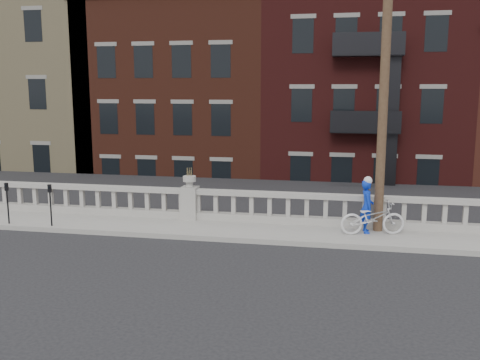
{
  "coord_description": "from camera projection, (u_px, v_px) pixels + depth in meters",
  "views": [
    {
      "loc": [
        5.09,
        -13.12,
        4.58
      ],
      "look_at": [
        1.89,
        3.2,
        1.68
      ],
      "focal_mm": 40.0,
      "sensor_mm": 36.0,
      "label": 1
    }
  ],
  "objects": [
    {
      "name": "parking_meter_c",
      "position": [
        7.0,
        198.0,
        17.42
      ],
      "size": [
        0.1,
        0.09,
        1.36
      ],
      "color": "black",
      "rests_on": "sidewalk"
    },
    {
      "name": "cyclist",
      "position": [
        367.0,
        206.0,
        16.37
      ],
      "size": [
        0.46,
        0.64,
        1.64
      ],
      "primitive_type": "imported",
      "rotation": [
        0.0,
        0.0,
        1.69
      ],
      "color": "#0C2DBA",
      "rests_on": "sidewalk"
    },
    {
      "name": "lower_level",
      "position": [
        277.0,
        116.0,
        36.16
      ],
      "size": [
        80.0,
        44.0,
        20.8
      ],
      "color": "#605E59",
      "rests_on": "ground"
    },
    {
      "name": "ground",
      "position": [
        149.0,
        259.0,
        14.44
      ],
      "size": [
        120.0,
        120.0,
        0.0
      ],
      "primitive_type": "plane",
      "color": "black",
      "rests_on": "ground"
    },
    {
      "name": "utility_pole",
      "position": [
        385.0,
        65.0,
        15.84
      ],
      "size": [
        1.6,
        0.28,
        10.0
      ],
      "color": "#422D1E",
      "rests_on": "sidewalk"
    },
    {
      "name": "sidewalk",
      "position": [
        182.0,
        228.0,
        17.33
      ],
      "size": [
        32.0,
        2.2,
        0.15
      ],
      "primitive_type": "cube",
      "color": "gray",
      "rests_on": "ground"
    },
    {
      "name": "balustrade",
      "position": [
        190.0,
        204.0,
        18.15
      ],
      "size": [
        28.0,
        0.34,
        1.03
      ],
      "color": "gray",
      "rests_on": "sidewalk"
    },
    {
      "name": "parking_meter_d",
      "position": [
        50.0,
        200.0,
        17.13
      ],
      "size": [
        0.1,
        0.09,
        1.36
      ],
      "color": "black",
      "rests_on": "sidewalk"
    },
    {
      "name": "bicycle",
      "position": [
        373.0,
        218.0,
        16.19
      ],
      "size": [
        2.06,
        1.13,
        1.02
      ],
      "primitive_type": "imported",
      "rotation": [
        0.0,
        0.0,
        1.81
      ],
      "color": "silver",
      "rests_on": "sidewalk"
    },
    {
      "name": "planter_pedestal",
      "position": [
        190.0,
        199.0,
        18.12
      ],
      "size": [
        0.55,
        0.55,
        1.76
      ],
      "color": "gray",
      "rests_on": "sidewalk"
    }
  ]
}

